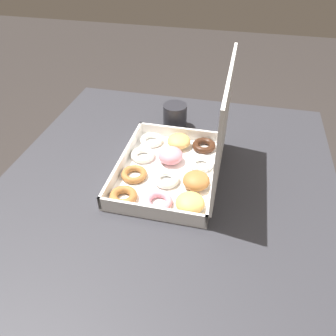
{
  "coord_description": "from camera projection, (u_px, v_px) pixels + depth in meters",
  "views": [
    {
      "loc": [
        0.69,
        0.16,
        1.37
      ],
      "look_at": [
        -0.05,
        -0.01,
        0.75
      ],
      "focal_mm": 35.0,
      "sensor_mm": 36.0,
      "label": 1
    }
  ],
  "objects": [
    {
      "name": "ground_plane",
      "position": [
        167.0,
        308.0,
        1.42
      ],
      "size": [
        8.0,
        8.0,
        0.0
      ],
      "primitive_type": "plane",
      "color": "#2D2826"
    },
    {
      "name": "coffee_mug",
      "position": [
        175.0,
        115.0,
        1.17
      ],
      "size": [
        0.08,
        0.08,
        0.09
      ],
      "color": "#232328",
      "rests_on": "dining_table"
    },
    {
      "name": "donut_box",
      "position": [
        181.0,
        160.0,
        0.95
      ],
      "size": [
        0.39,
        0.3,
        0.34
      ],
      "color": "white",
      "rests_on": "dining_table"
    },
    {
      "name": "dining_table",
      "position": [
        166.0,
        206.0,
        1.02
      ],
      "size": [
        1.08,
        0.98,
        0.73
      ],
      "color": "#2D2D33",
      "rests_on": "ground_plane"
    }
  ]
}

